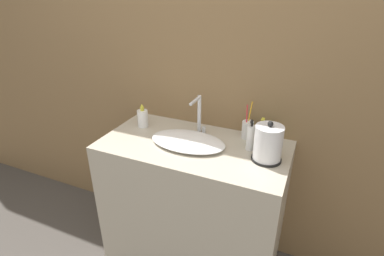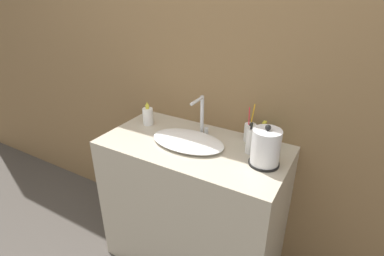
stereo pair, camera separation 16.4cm
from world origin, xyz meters
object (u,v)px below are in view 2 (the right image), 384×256
(toothbrush_cup, at_px, (250,132))
(shampoo_bottle, at_px, (148,116))
(lotion_bottle, at_px, (250,141))
(faucet, at_px, (202,114))
(mouthwash_bottle, at_px, (263,136))
(electric_kettle, at_px, (266,149))

(toothbrush_cup, distance_m, shampoo_bottle, 0.65)
(toothbrush_cup, xyz_separation_m, lotion_bottle, (0.05, -0.13, 0.02))
(faucet, xyz_separation_m, shampoo_bottle, (-0.36, -0.05, -0.07))
(faucet, xyz_separation_m, toothbrush_cup, (0.28, 0.06, -0.08))
(mouthwash_bottle, bearing_deg, faucet, -174.29)
(electric_kettle, height_order, lotion_bottle, electric_kettle)
(electric_kettle, bearing_deg, toothbrush_cup, 126.79)
(faucet, xyz_separation_m, lotion_bottle, (0.33, -0.07, -0.06))
(shampoo_bottle, bearing_deg, mouthwash_bottle, 6.87)
(faucet, relative_size, mouthwash_bottle, 1.56)
(faucet, relative_size, electric_kettle, 1.08)
(faucet, bearing_deg, electric_kettle, -18.30)
(faucet, bearing_deg, toothbrush_cup, 12.24)
(electric_kettle, bearing_deg, shampoo_bottle, 173.36)
(faucet, height_order, shampoo_bottle, faucet)
(shampoo_bottle, xyz_separation_m, mouthwash_bottle, (0.73, 0.09, 0.00))
(faucet, distance_m, shampoo_bottle, 0.37)
(electric_kettle, xyz_separation_m, shampoo_bottle, (-0.79, 0.09, -0.03))
(electric_kettle, bearing_deg, lotion_bottle, 145.06)
(electric_kettle, relative_size, toothbrush_cup, 0.98)
(lotion_bottle, bearing_deg, toothbrush_cup, 110.39)
(lotion_bottle, relative_size, shampoo_bottle, 1.17)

